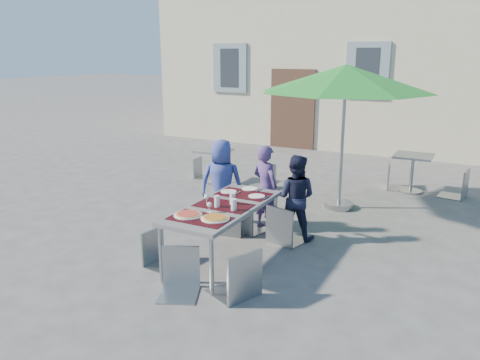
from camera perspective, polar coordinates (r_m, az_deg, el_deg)
The scene contains 22 objects.
ground at distance 6.18m, azimuth -2.27°, elevation -9.69°, with size 90.00×90.00×0.00m, color #4B4B4E.
dining_table at distance 5.90m, azimuth -2.02°, elevation -3.61°, with size 0.80×1.85×0.76m.
pizza_near_left at distance 5.53m, azimuth -6.35°, elevation -4.19°, with size 0.34×0.34×0.03m.
pizza_near_right at distance 5.39m, azimuth -3.03°, elevation -4.63°, with size 0.33×0.33×0.03m.
glassware at distance 5.78m, azimuth -1.99°, elevation -2.64°, with size 0.49×0.47×0.15m.
place_settings at distance 6.41m, azimuth 0.63°, elevation -1.48°, with size 0.70×0.50×0.01m.
child_0 at distance 7.19m, azimuth -2.25°, elevation -0.35°, with size 0.66×0.43×1.35m, color #364594.
child_1 at distance 7.02m, azimuth 3.12°, elevation -0.96°, with size 0.47×0.31×1.30m, color #4E3771.
child_2 at distance 6.71m, azimuth 6.74°, elevation -2.10°, with size 0.60×0.35×1.23m, color #161931.
chair_0 at distance 6.82m, azimuth -1.30°, elevation -2.00°, with size 0.49×0.50×0.99m.
chair_1 at distance 6.89m, azimuth 0.79°, elevation -1.71°, with size 0.56×0.56×1.01m.
chair_2 at distance 6.50m, azimuth 5.47°, elevation -2.67°, with size 0.57×0.57×1.04m.
chair_3 at distance 5.94m, azimuth -10.07°, elevation -5.73°, with size 0.43×0.42×0.86m.
chair_4 at distance 5.04m, azimuth -0.17°, elevation -7.83°, with size 0.62×0.62×1.05m.
chair_5 at distance 5.23m, azimuth -7.50°, elevation -7.83°, with size 0.56×0.57×0.96m.
patio_umbrella at distance 7.95m, azimuth 12.79°, elevation 11.89°, with size 2.86×2.86×2.43m.
cafe_table_0 at distance 9.67m, azimuth -3.23°, elevation 2.35°, with size 0.65×0.65×0.70m.
bg_chair_l_0 at distance 10.07m, azimuth -4.77°, elevation 2.96°, with size 0.40×0.40×0.84m.
bg_chair_r_0 at distance 9.30m, azimuth 3.09°, elevation 2.21°, with size 0.53×0.53×0.89m.
cafe_table_1 at distance 9.54m, azimuth 20.29°, elevation 1.50°, with size 0.69×0.69×0.74m.
bg_chair_l_1 at distance 9.67m, azimuth 18.45°, elevation 2.41°, with size 0.52×0.52×1.01m.
bg_chair_r_1 at distance 9.49m, azimuth 25.39°, elevation 1.55°, with size 0.52×0.51×1.03m.
Camera 1 is at (2.82, -4.85, 2.58)m, focal length 35.00 mm.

